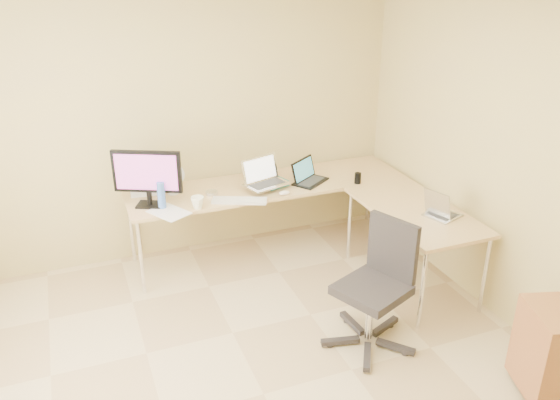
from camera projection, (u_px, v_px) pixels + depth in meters
name	position (u px, v px, depth m)	size (l,w,h in m)	color
floor	(264.00, 394.00, 3.86)	(4.50, 4.50, 0.00)	tan
wall_back	(179.00, 122.00, 5.25)	(4.50, 4.50, 0.00)	tan
wall_right	(540.00, 175.00, 4.03)	(4.50, 4.50, 0.00)	tan
desk_main	(269.00, 218.00, 5.53)	(2.65, 0.70, 0.73)	tan
desk_return	(412.00, 247.00, 5.00)	(0.70, 1.30, 0.73)	tan
monitor	(148.00, 179.00, 4.82)	(0.59, 0.19, 0.50)	black
book_stack	(271.00, 181.00, 5.37)	(0.21, 0.29, 0.05)	#1C7371
laptop_center	(266.00, 172.00, 5.17)	(0.38, 0.29, 0.25)	silver
laptop_black	(311.00, 172.00, 5.37)	(0.35, 0.25, 0.22)	black
keyboard	(239.00, 201.00, 4.99)	(0.48, 0.13, 0.02)	silver
mouse	(284.00, 193.00, 5.13)	(0.10, 0.06, 0.04)	silver
mug	(198.00, 203.00, 4.85)	(0.11, 0.11, 0.11)	white
cd_stack	(212.00, 193.00, 5.14)	(0.11, 0.11, 0.03)	silver
water_bottle	(161.00, 195.00, 4.83)	(0.07, 0.07, 0.24)	#3E65B2
papers	(169.00, 212.00, 4.79)	(0.23, 0.33, 0.01)	white
white_box	(144.00, 189.00, 5.16)	(0.25, 0.18, 0.09)	white
desk_fan	(172.00, 180.00, 5.11)	(0.22, 0.22, 0.27)	silver
black_cup	(358.00, 178.00, 5.37)	(0.06, 0.06, 0.10)	black
laptop_return	(444.00, 205.00, 4.69)	(0.24, 0.31, 0.20)	#AEAEAE
office_chair	(372.00, 287.00, 4.16)	(0.59, 0.59, 0.99)	black
cabinet	(553.00, 351.00, 3.72)	(0.36, 0.45, 0.62)	#9F6E21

